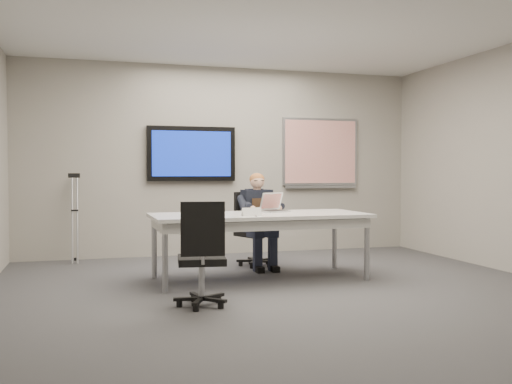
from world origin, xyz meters
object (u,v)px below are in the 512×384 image
object	(u,v)px
laptop	(274,207)
seated_person	(260,230)
office_chair_far	(254,243)
office_chair_near	(202,274)
conference_table	(259,221)

from	to	relation	value
laptop	seated_person	bearing A→B (deg)	69.58
office_chair_far	laptop	distance (m)	0.86
office_chair_far	laptop	bearing A→B (deg)	-109.06
seated_person	office_chair_far	bearing A→B (deg)	87.34
office_chair_near	laptop	size ratio (longest dim) A/B	2.34
conference_table	office_chair_far	xyz separation A→B (m)	(0.21, 0.94, -0.37)
conference_table	seated_person	distance (m)	0.77
conference_table	laptop	distance (m)	0.39
conference_table	office_chair_far	distance (m)	1.03
office_chair_far	office_chair_near	world-z (taller)	office_chair_near
conference_table	office_chair_near	world-z (taller)	office_chair_near
office_chair_far	office_chair_near	distance (m)	2.36
conference_table	office_chair_near	size ratio (longest dim) A/B	2.54
office_chair_far	laptop	world-z (taller)	laptop
office_chair_far	laptop	xyz separation A→B (m)	(0.04, -0.69, 0.51)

